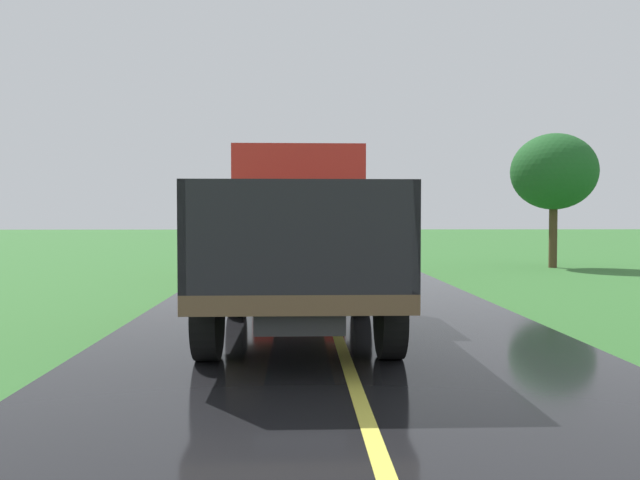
% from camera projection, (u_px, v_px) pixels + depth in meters
% --- Properties ---
extents(banana_truck_near, '(2.38, 5.82, 2.80)m').
position_uv_depth(banana_truck_near, '(299.00, 234.00, 9.67)').
color(banana_truck_near, '#2D2D30').
rests_on(banana_truck_near, road_surface).
extents(banana_truck_far, '(2.38, 5.81, 2.80)m').
position_uv_depth(banana_truck_far, '(298.00, 226.00, 19.51)').
color(banana_truck_far, '#2D2D30').
rests_on(banana_truck_far, road_surface).
extents(roadside_tree_mid_right, '(2.92, 2.92, 4.65)m').
position_uv_depth(roadside_tree_mid_right, '(554.00, 172.00, 21.83)').
color(roadside_tree_mid_right, '#4C3823').
rests_on(roadside_tree_mid_right, ground).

